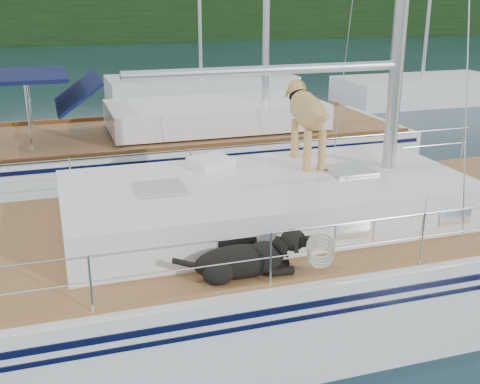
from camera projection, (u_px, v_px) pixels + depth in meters
name	position (u px, v px, depth m)	size (l,w,h in m)	color
ground	(210.00, 312.00, 8.16)	(120.00, 120.00, 0.00)	black
tree_line	(61.00, 5.00, 47.77)	(90.00, 3.00, 6.00)	black
shore_bank	(63.00, 35.00, 49.62)	(92.00, 1.00, 1.20)	#595147
main_sailboat	(216.00, 265.00, 7.97)	(12.00, 3.80, 14.01)	white
neighbor_sailboat	(170.00, 153.00, 13.64)	(11.00, 3.50, 13.30)	white
bg_boat_center	(201.00, 89.00, 23.60)	(7.20, 3.00, 11.65)	white
bg_boat_east	(421.00, 90.00, 23.23)	(6.40, 3.00, 11.65)	white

